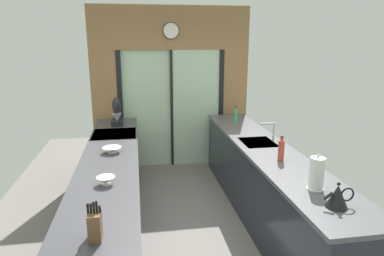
{
  "coord_description": "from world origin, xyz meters",
  "views": [
    {
      "loc": [
        -0.6,
        -3.41,
        2.18
      ],
      "look_at": [
        0.08,
        0.73,
        1.09
      ],
      "focal_mm": 32.32,
      "sensor_mm": 36.0,
      "label": 1
    }
  ],
  "objects": [
    {
      "name": "stand_mixer",
      "position": [
        -0.89,
        1.73,
        1.08
      ],
      "size": [
        0.17,
        0.27,
        0.42
      ],
      "color": "black",
      "rests_on": "left_counter_run"
    },
    {
      "name": "paper_towel_roll",
      "position": [
        0.89,
        -0.88,
        1.06
      ],
      "size": [
        0.14,
        0.14,
        0.32
      ],
      "color": "#B7BABC",
      "rests_on": "right_counter_run"
    },
    {
      "name": "right_counter_run",
      "position": [
        0.91,
        0.3,
        0.46
      ],
      "size": [
        0.62,
        3.8,
        0.92
      ],
      "color": "#1E232D",
      "rests_on": "ground_plane"
    },
    {
      "name": "mixing_bowl_near",
      "position": [
        -0.89,
        -0.48,
        0.96
      ],
      "size": [
        0.16,
        0.16,
        0.07
      ],
      "color": "silver",
      "rests_on": "left_counter_run"
    },
    {
      "name": "knife_block",
      "position": [
        -0.89,
        -1.35,
        1.02
      ],
      "size": [
        0.09,
        0.14,
        0.27
      ],
      "color": "brown",
      "rests_on": "left_counter_run"
    },
    {
      "name": "soap_bottle_far",
      "position": [
        0.89,
        1.55,
        1.03
      ],
      "size": [
        0.05,
        0.05,
        0.26
      ],
      "color": "#339E56",
      "rests_on": "right_counter_run"
    },
    {
      "name": "oven_range",
      "position": [
        -0.91,
        1.25,
        0.46
      ],
      "size": [
        0.6,
        0.6,
        0.92
      ],
      "color": "black",
      "rests_on": "ground_plane"
    },
    {
      "name": "sink_faucet",
      "position": [
        1.06,
        0.55,
        1.08
      ],
      "size": [
        0.19,
        0.02,
        0.24
      ],
      "color": "#B7BABC",
      "rests_on": "right_counter_run"
    },
    {
      "name": "left_counter_run",
      "position": [
        -0.91,
        0.13,
        0.47
      ],
      "size": [
        0.62,
        3.8,
        0.92
      ],
      "color": "#1E232D",
      "rests_on": "ground_plane"
    },
    {
      "name": "back_wall_unit",
      "position": [
        0.0,
        2.4,
        1.52
      ],
      "size": [
        2.64,
        0.12,
        2.7
      ],
      "color": "olive",
      "rests_on": "ground_plane"
    },
    {
      "name": "soap_bottle_near",
      "position": [
        0.89,
        -0.14,
        1.04
      ],
      "size": [
        0.07,
        0.07,
        0.27
      ],
      "color": "#B23D2D",
      "rests_on": "right_counter_run"
    },
    {
      "name": "mixing_bowl_far",
      "position": [
        -0.89,
        0.41,
        0.96
      ],
      "size": [
        0.22,
        0.22,
        0.07
      ],
      "color": "silver",
      "rests_on": "left_counter_run"
    },
    {
      "name": "kettle",
      "position": [
        0.89,
        -1.2,
        1.01
      ],
      "size": [
        0.26,
        0.17,
        0.21
      ],
      "color": "black",
      "rests_on": "right_counter_run"
    },
    {
      "name": "ground_plane",
      "position": [
        0.0,
        0.6,
        -0.01
      ],
      "size": [
        5.04,
        7.6,
        0.02
      ],
      "primitive_type": "cube",
      "color": "slate"
    }
  ]
}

